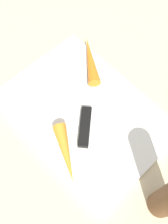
% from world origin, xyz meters
% --- Properties ---
extents(ground_plane, '(1.40, 1.40, 0.00)m').
position_xyz_m(ground_plane, '(0.00, 0.00, 0.00)').
color(ground_plane, '#C6B793').
extents(cutting_board, '(0.36, 0.26, 0.01)m').
position_xyz_m(cutting_board, '(0.00, 0.00, 0.01)').
color(cutting_board, white).
rests_on(cutting_board, ground_plane).
extents(knife, '(0.15, 0.16, 0.01)m').
position_xyz_m(knife, '(-0.02, 0.01, 0.02)').
color(knife, '#B7B7BC').
rests_on(knife, cutting_board).
extents(carrot_short, '(0.12, 0.08, 0.03)m').
position_xyz_m(carrot_short, '(-0.05, 0.09, 0.03)').
color(carrot_short, orange).
rests_on(carrot_short, cutting_board).
extents(carrot_long, '(0.12, 0.10, 0.03)m').
position_xyz_m(carrot_long, '(0.08, -0.10, 0.03)').
color(carrot_long, orange).
rests_on(carrot_long, cutting_board).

